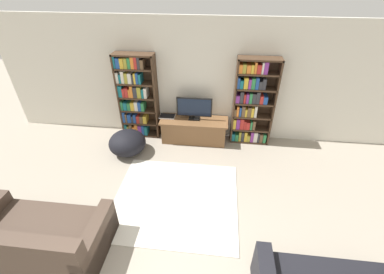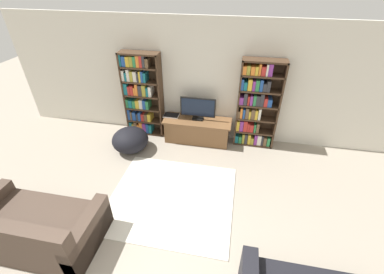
{
  "view_description": "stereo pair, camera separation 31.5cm",
  "coord_description": "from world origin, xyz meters",
  "px_view_note": "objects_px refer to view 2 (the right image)",
  "views": [
    {
      "loc": [
        0.42,
        -0.95,
        3.38
      ],
      "look_at": [
        -0.03,
        2.98,
        0.7
      ],
      "focal_mm": 24.0,
      "sensor_mm": 36.0,
      "label": 1
    },
    {
      "loc": [
        0.74,
        -0.91,
        3.38
      ],
      "look_at": [
        -0.03,
        2.98,
        0.7
      ],
      "focal_mm": 24.0,
      "sensor_mm": 36.0,
      "label": 2
    }
  ],
  "objects_px": {
    "laptop": "(171,115)",
    "beanbag_ottoman": "(130,140)",
    "bookshelf_right": "(256,106)",
    "bookshelf_left": "(141,95)",
    "tv_stand": "(197,130)",
    "couch_left_sectional": "(34,229)",
    "television": "(198,108)"
  },
  "relations": [
    {
      "from": "laptop",
      "to": "beanbag_ottoman",
      "type": "relative_size",
      "value": 0.44
    },
    {
      "from": "bookshelf_right",
      "to": "laptop",
      "type": "distance_m",
      "value": 1.86
    },
    {
      "from": "bookshelf_left",
      "to": "tv_stand",
      "type": "xyz_separation_m",
      "value": [
        1.3,
        -0.14,
        -0.7
      ]
    },
    {
      "from": "tv_stand",
      "to": "couch_left_sectional",
      "type": "relative_size",
      "value": 0.83
    },
    {
      "from": "tv_stand",
      "to": "television",
      "type": "xyz_separation_m",
      "value": [
        0.0,
        0.04,
        0.53
      ]
    },
    {
      "from": "couch_left_sectional",
      "to": "beanbag_ottoman",
      "type": "bearing_deg",
      "value": 79.1
    },
    {
      "from": "tv_stand",
      "to": "television",
      "type": "height_order",
      "value": "television"
    },
    {
      "from": "television",
      "to": "couch_left_sectional",
      "type": "bearing_deg",
      "value": -120.56
    },
    {
      "from": "television",
      "to": "tv_stand",
      "type": "bearing_deg",
      "value": -90.0
    },
    {
      "from": "tv_stand",
      "to": "bookshelf_right",
      "type": "bearing_deg",
      "value": 6.65
    },
    {
      "from": "tv_stand",
      "to": "beanbag_ottoman",
      "type": "bearing_deg",
      "value": -154.81
    },
    {
      "from": "bookshelf_left",
      "to": "television",
      "type": "bearing_deg",
      "value": -4.28
    },
    {
      "from": "bookshelf_left",
      "to": "tv_stand",
      "type": "distance_m",
      "value": 1.48
    },
    {
      "from": "bookshelf_left",
      "to": "tv_stand",
      "type": "bearing_deg",
      "value": -6.14
    },
    {
      "from": "bookshelf_right",
      "to": "beanbag_ottoman",
      "type": "relative_size",
      "value": 2.47
    },
    {
      "from": "couch_left_sectional",
      "to": "television",
      "type": "bearing_deg",
      "value": 59.44
    },
    {
      "from": "laptop",
      "to": "couch_left_sectional",
      "type": "distance_m",
      "value": 3.32
    },
    {
      "from": "bookshelf_left",
      "to": "bookshelf_right",
      "type": "relative_size",
      "value": 1.0
    },
    {
      "from": "tv_stand",
      "to": "beanbag_ottoman",
      "type": "xyz_separation_m",
      "value": [
        -1.35,
        -0.63,
        -0.01
      ]
    },
    {
      "from": "bookshelf_right",
      "to": "couch_left_sectional",
      "type": "relative_size",
      "value": 1.06
    },
    {
      "from": "tv_stand",
      "to": "television",
      "type": "relative_size",
      "value": 1.95
    },
    {
      "from": "television",
      "to": "beanbag_ottoman",
      "type": "relative_size",
      "value": 0.99
    },
    {
      "from": "bookshelf_right",
      "to": "television",
      "type": "relative_size",
      "value": 2.49
    },
    {
      "from": "laptop",
      "to": "couch_left_sectional",
      "type": "height_order",
      "value": "couch_left_sectional"
    },
    {
      "from": "laptop",
      "to": "tv_stand",
      "type": "bearing_deg",
      "value": -7.22
    },
    {
      "from": "bookshelf_right",
      "to": "tv_stand",
      "type": "relative_size",
      "value": 1.28
    },
    {
      "from": "bookshelf_left",
      "to": "laptop",
      "type": "height_order",
      "value": "bookshelf_left"
    },
    {
      "from": "bookshelf_left",
      "to": "television",
      "type": "height_order",
      "value": "bookshelf_left"
    },
    {
      "from": "couch_left_sectional",
      "to": "beanbag_ottoman",
      "type": "distance_m",
      "value": 2.42
    },
    {
      "from": "couch_left_sectional",
      "to": "tv_stand",
      "type": "bearing_deg",
      "value": 59.09
    },
    {
      "from": "couch_left_sectional",
      "to": "bookshelf_left",
      "type": "bearing_deg",
      "value": 80.97
    },
    {
      "from": "bookshelf_right",
      "to": "beanbag_ottoman",
      "type": "distance_m",
      "value": 2.75
    }
  ]
}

